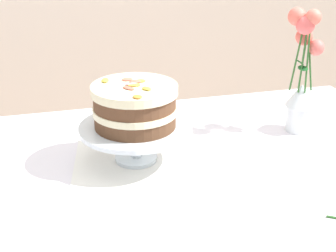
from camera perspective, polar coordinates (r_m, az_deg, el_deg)
dining_table at (r=1.32m, az=2.52°, el=-9.06°), size 1.40×1.00×0.74m
linen_napkin at (r=1.34m, az=-3.56°, el=-3.82°), size 0.37×0.37×0.00m
cake_stand at (r=1.31m, az=-3.65°, el=-0.65°), size 0.29×0.29×0.10m
layer_cake at (r=1.28m, az=-3.73°, el=2.29°), size 0.22×0.22×0.11m
flower_vase at (r=1.51m, az=14.75°, el=5.12°), size 0.11×0.09×0.36m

